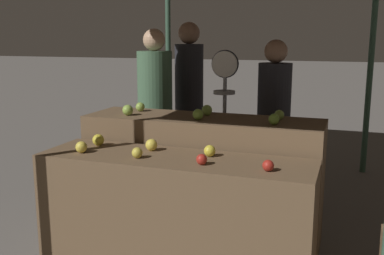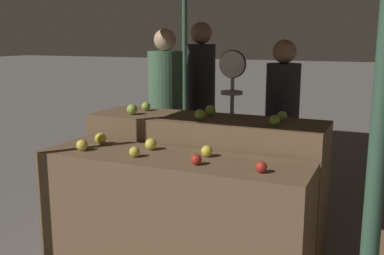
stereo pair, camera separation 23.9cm
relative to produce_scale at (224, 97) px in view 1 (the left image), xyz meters
The scene contains 19 objects.
display_counter_front 1.42m from the produce_scale, 89.91° to the right, with size 1.89×0.55×0.84m, color brown.
display_counter_back 0.88m from the produce_scale, 89.82° to the right, with size 1.89×0.55×1.01m, color brown.
apple_front_0 1.52m from the produce_scale, 115.85° to the right, with size 0.08×0.08×0.08m, color yellow.
apple_front_1 1.39m from the produce_scale, 99.41° to the right, with size 0.07×0.07×0.07m, color gold.
apple_front_2 1.40m from the produce_scale, 80.25° to the right, with size 0.07×0.07×0.07m, color #AD281E.
apple_front_3 1.52m from the produce_scale, 64.21° to the right, with size 0.07×0.07×0.07m, color #AD281E.
apple_front_4 1.33m from the produce_scale, 120.15° to the right, with size 0.09×0.09×0.09m, color gold.
apple_front_5 1.18m from the produce_scale, 100.90° to the right, with size 0.09×0.09×0.09m, color yellow.
apple_front_6 1.19m from the produce_scale, 79.11° to the right, with size 0.08×0.08×0.08m, color gold.
apple_back_0 0.97m from the produce_scale, 128.27° to the right, with size 0.09×0.09×0.09m, color #8EB247.
apple_back_1 0.76m from the produce_scale, 89.79° to the right, with size 0.08×0.08×0.08m, color #84AD3D.
apple_back_2 0.96m from the produce_scale, 52.31° to the right, with size 0.08×0.08×0.08m, color #7AA338.
apple_back_3 0.80m from the produce_scale, 137.87° to the right, with size 0.08×0.08×0.08m, color #8EB247.
apple_back_4 0.55m from the produce_scale, 89.22° to the right, with size 0.09×0.09×0.09m, color #8EB247.
apple_back_5 0.81m from the produce_scale, 42.88° to the right, with size 0.08×0.08×0.08m, color #8EB247.
produce_scale is the anchor object (origin of this frame).
person_vendor_at_scale 0.49m from the produce_scale, 21.27° to the left, with size 0.33×0.33×1.62m.
person_customer_left 0.88m from the produce_scale, 161.30° to the left, with size 0.46×0.46×1.72m.
person_customer_right 0.93m from the produce_scale, 130.36° to the left, with size 0.42×0.42×1.80m.
Camera 1 is at (1.10, -2.72, 1.64)m, focal length 42.00 mm.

